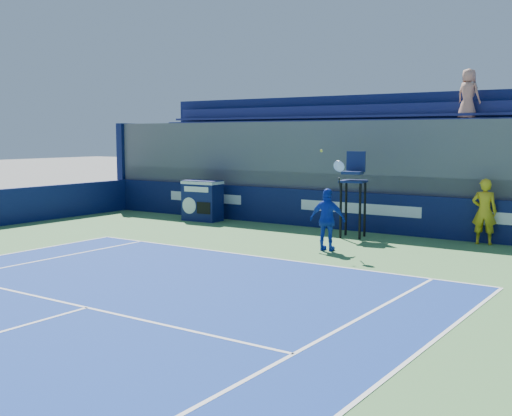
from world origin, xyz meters
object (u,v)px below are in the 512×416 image
Objects in this scene: ball_person at (484,212)px; tennis_player at (328,219)px; match_clock at (202,200)px; umpire_chair at (354,185)px.

tennis_player reaches higher than ball_person.
tennis_player reaches higher than match_clock.
ball_person is 9.31m from match_clock.
ball_person is 4.42m from tennis_player.
match_clock is at bearing 176.82° from umpire_chair.
match_clock is 0.54× the size of tennis_player.
umpire_chair reaches higher than ball_person.
match_clock is 6.82m from tennis_player.
ball_person is 0.72× the size of umpire_chair.
tennis_player is at bearing 37.45° from ball_person.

